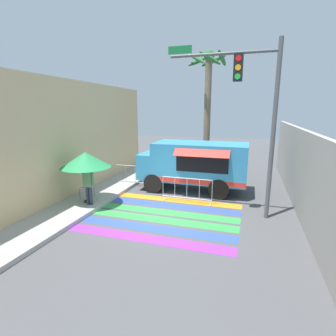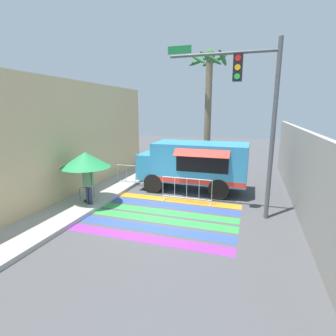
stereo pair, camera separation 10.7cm
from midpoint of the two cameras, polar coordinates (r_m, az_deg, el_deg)
name	(u,v)px [view 1 (the left image)]	position (r m, az deg, el deg)	size (l,w,h in m)	color
ground_plane	(157,213)	(10.60, -2.61, -9.83)	(60.00, 60.00, 0.00)	#4C4C4F
sidewalk_left	(60,200)	(12.84, -22.60, -6.39)	(4.40, 16.00, 0.16)	#A8A59E
building_left_facade	(59,142)	(12.17, -22.91, 5.14)	(0.25, 16.00, 5.35)	#DBBC84
concrete_wall_right	(298,167)	(12.59, 26.20, 0.25)	(0.20, 16.00, 3.27)	#A39E93
crosswalk_painted	(156,215)	(10.45, -2.95, -10.17)	(6.40, 4.36, 0.01)	purple
food_truck	(192,163)	(13.20, 5.02, 1.11)	(5.33, 2.62, 2.45)	#338CBF
traffic_signal_pole	(254,101)	(10.06, 17.88, 13.62)	(4.00, 0.29, 6.41)	#515456
patio_umbrella	(86,160)	(11.45, -17.77, 1.69)	(2.08, 2.08, 2.16)	black
folding_chair	(88,185)	(12.25, -17.29, -3.49)	(0.46, 0.46, 1.00)	#4C4C51
vendor_person	(88,183)	(11.29, -17.20, -3.11)	(0.53, 0.22, 1.65)	#2D3347
barricade_front	(187,190)	(11.64, 3.86, -4.85)	(2.25, 0.44, 1.12)	#B7BABF
barricade_side	(135,176)	(14.24, -7.40, -1.69)	(2.17, 0.44, 1.12)	#B7BABF
palm_tree	(207,97)	(16.12, 8.39, 15.11)	(2.28, 2.49, 7.37)	#7A664C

